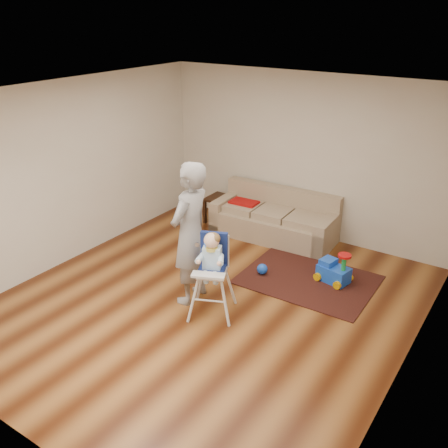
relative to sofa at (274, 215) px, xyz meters
The scene contains 9 objects.
ground 2.35m from the sofa, 83.43° to the right, with size 5.50×5.50×0.00m, color #431C0A.
room_envelope 2.32m from the sofa, 81.52° to the right, with size 5.04×5.52×2.72m.
sofa is the anchor object (origin of this frame).
side_table 1.12m from the sofa, behind, with size 0.47×0.47×0.47m, color black, non-canonical shape.
area_rug 1.55m from the sofa, 41.87° to the right, with size 1.83×1.38×0.01m, color black.
ride_on_toy 1.67m from the sofa, 30.57° to the right, with size 0.43×0.31×0.48m, color blue, non-canonical shape.
toy_ball 1.36m from the sofa, 68.28° to the right, with size 0.16×0.16×0.16m, color blue.
high_chair 2.48m from the sofa, 79.62° to the right, with size 0.69×0.69×1.13m.
adult 2.38m from the sofa, 89.44° to the right, with size 0.70×0.46×1.91m, color gray.
Camera 1 is at (3.31, -4.55, 3.63)m, focal length 40.00 mm.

